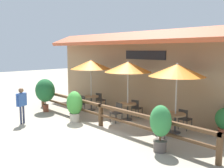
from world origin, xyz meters
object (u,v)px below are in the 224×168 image
at_px(dining_table_middle, 128,107).
at_px(potted_plant_broad_leaf, 161,124).
at_px(patio_umbrella_middle, 128,67).
at_px(dining_table_far, 175,118).
at_px(pedestrian, 22,101).
at_px(patio_umbrella_near, 91,65).
at_px(chair_near_streetside, 80,103).
at_px(chair_near_wallside, 100,99).
at_px(chair_far_wallside, 184,118).
at_px(potted_plant_small_flowering, 75,105).
at_px(chair_far_streetside, 164,124).
at_px(dining_table_near, 91,99).
at_px(patio_umbrella_far, 177,70).
at_px(chair_middle_wallside, 136,107).
at_px(potted_plant_entrance_palm, 45,91).
at_px(chair_middle_streetside, 117,112).

bearing_deg(dining_table_middle, potted_plant_broad_leaf, -31.06).
relative_size(patio_umbrella_middle, dining_table_far, 3.36).
distance_m(dining_table_middle, pedestrian, 4.78).
bearing_deg(patio_umbrella_near, chair_near_streetside, -94.98).
distance_m(chair_near_wallside, chair_far_wallside, 5.32).
height_order(chair_near_wallside, potted_plant_broad_leaf, potted_plant_broad_leaf).
relative_size(dining_table_far, pedestrian, 0.51).
relative_size(patio_umbrella_middle, potted_plant_small_flowering, 1.95).
distance_m(chair_near_wallside, dining_table_far, 5.31).
distance_m(dining_table_far, chair_far_streetside, 0.64).
bearing_deg(dining_table_far, potted_plant_small_flowering, -152.94).
height_order(chair_near_wallside, chair_far_streetside, same).
relative_size(dining_table_near, chair_near_streetside, 0.95).
relative_size(patio_umbrella_near, potted_plant_small_flowering, 1.95).
distance_m(patio_umbrella_near, chair_far_wallside, 5.67).
bearing_deg(patio_umbrella_far, chair_middle_wallside, 165.65).
xyz_separation_m(patio_umbrella_far, dining_table_far, (0.00, 0.00, -1.86)).
relative_size(patio_umbrella_far, pedestrian, 1.71).
height_order(potted_plant_entrance_palm, pedestrian, potted_plant_entrance_palm).
bearing_deg(potted_plant_entrance_palm, patio_umbrella_middle, 26.96).
relative_size(dining_table_middle, patio_umbrella_far, 0.30).
relative_size(chair_far_streetside, potted_plant_small_flowering, 0.61).
bearing_deg(chair_middle_streetside, chair_near_wallside, 158.94).
height_order(dining_table_near, patio_umbrella_far, patio_umbrella_far).
xyz_separation_m(dining_table_middle, pedestrian, (-2.74, -3.90, 0.42)).
relative_size(chair_far_wallside, potted_plant_entrance_palm, 0.49).
bearing_deg(potted_plant_broad_leaf, potted_plant_small_flowering, -179.14).
bearing_deg(chair_middle_wallside, potted_plant_small_flowering, 53.26).
bearing_deg(dining_table_far, chair_middle_wallside, 165.65).
height_order(chair_middle_wallside, potted_plant_small_flowering, potted_plant_small_flowering).
height_order(dining_table_near, chair_middle_wallside, chair_middle_wallside).
xyz_separation_m(potted_plant_broad_leaf, pedestrian, (-6.02, -1.92, 0.13)).
distance_m(chair_far_streetside, potted_plant_small_flowering, 4.14).
bearing_deg(dining_table_middle, pedestrian, -125.14).
relative_size(dining_table_near, potted_plant_broad_leaf, 0.54).
distance_m(chair_middle_wallside, potted_plant_small_flowering, 3.02).
bearing_deg(chair_far_wallside, potted_plant_small_flowering, 32.88).
height_order(chair_far_streetside, potted_plant_broad_leaf, potted_plant_broad_leaf).
height_order(patio_umbrella_near, potted_plant_small_flowering, patio_umbrella_near).
bearing_deg(chair_near_streetside, potted_plant_small_flowering, -53.79).
xyz_separation_m(dining_table_middle, chair_middle_streetside, (-0.05, -0.64, -0.13)).
bearing_deg(chair_middle_streetside, patio_umbrella_middle, 89.55).
xyz_separation_m(dining_table_near, chair_near_wallside, (-0.05, 0.69, -0.13)).
relative_size(dining_table_middle, chair_far_streetside, 0.95).
distance_m(chair_near_wallside, dining_table_middle, 2.76).
relative_size(dining_table_near, chair_middle_streetside, 0.95).
xyz_separation_m(chair_middle_wallside, potted_plant_broad_leaf, (3.30, -2.62, 0.42)).
distance_m(dining_table_near, potted_plant_entrance_palm, 2.47).
relative_size(chair_far_wallside, pedestrian, 0.54).
bearing_deg(chair_near_wallside, patio_umbrella_middle, 155.16).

